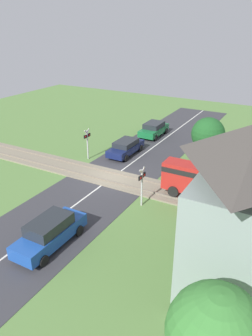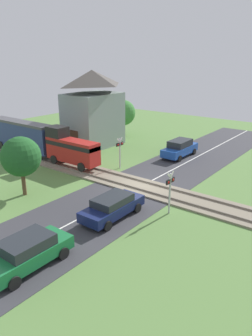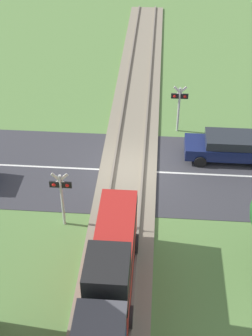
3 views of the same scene
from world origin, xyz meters
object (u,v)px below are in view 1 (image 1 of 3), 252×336
Objects in this scene: car_far_side at (50,232)px; station_building at (247,215)px; car_near_crossing at (126,147)px; crossing_signal_west_approach at (87,140)px; crossing_signal_east_approach at (142,182)px; car_behind_queue at (154,129)px.

car_far_side is 0.58× the size of station_building.
car_near_crossing is 3.63m from crossing_signal_west_approach.
station_building reaches higher than crossing_signal_east_approach.
car_far_side is 10.06m from station_building.
station_building reaches higher than car_near_crossing.
car_behind_queue is 8.96m from crossing_signal_west_approach.
crossing_signal_east_approach reaches higher than car_far_side.
station_building is (17.75, 12.31, 3.06)m from car_behind_queue.
car_behind_queue is 21.81m from station_building.
car_far_side is 19.80m from car_behind_queue.
car_near_crossing is at bearing -167.98° from car_far_side.
crossing_signal_east_approach is 0.35× the size of station_building.
station_building is at bearing 58.08° from crossing_signal_west_approach.
station_building is at bearing 34.75° from car_behind_queue.
car_behind_queue is 1.53× the size of crossing_signal_east_approach.
crossing_signal_west_approach reaches higher than car_behind_queue.
crossing_signal_west_approach is at bearing -122.22° from crossing_signal_east_approach.
car_behind_queue is at bearing -171.64° from car_far_side.
car_far_side is 6.68m from crossing_signal_east_approach.
station_building is at bearing 46.50° from car_near_crossing.
crossing_signal_west_approach and crossing_signal_east_approach have the same top height.
car_behind_queue is (-19.59, -2.88, -0.07)m from car_far_side.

